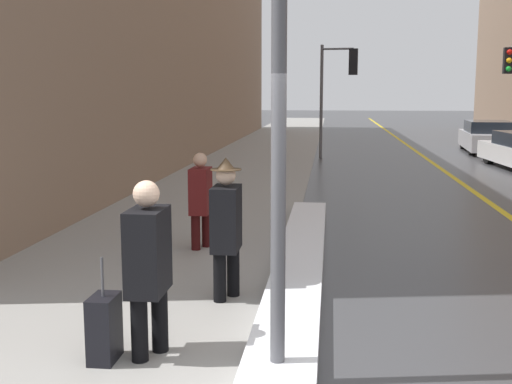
# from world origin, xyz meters

# --- Properties ---
(sidewalk_slab) EXTENTS (4.00, 80.00, 0.01)m
(sidewalk_slab) POSITION_xyz_m (-2.00, 15.00, 0.01)
(sidewalk_slab) COLOR gray
(sidewalk_slab) RESTS_ON ground
(road_centre_stripe) EXTENTS (0.16, 80.00, 0.00)m
(road_centre_stripe) POSITION_xyz_m (4.00, 15.00, 0.00)
(road_centre_stripe) COLOR gold
(road_centre_stripe) RESTS_ON ground
(snow_bank_curb) EXTENTS (0.62, 8.49, 0.20)m
(snow_bank_curb) POSITION_xyz_m (0.19, 3.97, 0.10)
(snow_bank_curb) COLOR white
(snow_bank_curb) RESTS_ON ground
(traffic_light_near) EXTENTS (1.31, 0.33, 4.00)m
(traffic_light_near) POSITION_xyz_m (0.88, 18.72, 2.89)
(traffic_light_near) COLOR #515156
(traffic_light_near) RESTS_ON ground
(pedestrian_nearside) EXTENTS (0.31, 0.52, 1.61)m
(pedestrian_nearside) POSITION_xyz_m (-1.01, 1.00, 0.89)
(pedestrian_nearside) COLOR black
(pedestrian_nearside) RESTS_ON ground
(pedestrian_in_fedora) EXTENTS (0.35, 0.50, 1.64)m
(pedestrian_in_fedora) POSITION_xyz_m (-0.59, 2.68, 0.90)
(pedestrian_in_fedora) COLOR black
(pedestrian_in_fedora) RESTS_ON ground
(pedestrian_in_glasses) EXTENTS (0.28, 0.68, 1.47)m
(pedestrian_in_glasses) POSITION_xyz_m (-1.36, 5.03, 0.81)
(pedestrian_in_glasses) COLOR #340C0C
(pedestrian_in_glasses) RESTS_ON ground
(parked_car_silver) EXTENTS (2.09, 4.61, 1.24)m
(parked_car_silver) POSITION_xyz_m (6.73, 21.88, 0.59)
(parked_car_silver) COLOR #B2B2B7
(parked_car_silver) RESTS_ON ground
(rolling_suitcase) EXTENTS (0.22, 0.36, 0.95)m
(rolling_suitcase) POSITION_xyz_m (-1.38, 0.86, 0.30)
(rolling_suitcase) COLOR black
(rolling_suitcase) RESTS_ON ground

